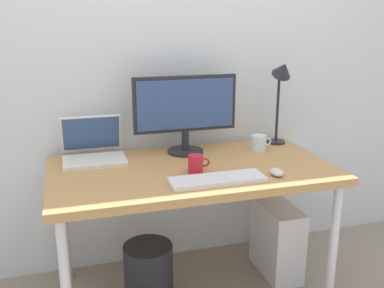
# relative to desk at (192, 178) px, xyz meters

# --- Properties ---
(back_wall) EXTENTS (4.40, 0.04, 2.60)m
(back_wall) POSITION_rel_desk_xyz_m (0.00, 0.44, 0.64)
(back_wall) COLOR silver
(back_wall) RESTS_ON ground_plane
(desk) EXTENTS (1.41, 0.75, 0.72)m
(desk) POSITION_rel_desk_xyz_m (0.00, 0.00, 0.00)
(desk) COLOR #B7844C
(desk) RESTS_ON ground_plane
(monitor) EXTENTS (0.57, 0.20, 0.43)m
(monitor) POSITION_rel_desk_xyz_m (0.03, 0.24, 0.31)
(monitor) COLOR #232328
(monitor) RESTS_ON desk
(laptop) EXTENTS (0.32, 0.28, 0.22)m
(laptop) POSITION_rel_desk_xyz_m (-0.47, 0.27, 0.12)
(laptop) COLOR silver
(laptop) RESTS_ON desk
(desk_lamp) EXTENTS (0.11, 0.16, 0.51)m
(desk_lamp) POSITION_rel_desk_xyz_m (0.61, 0.25, 0.42)
(desk_lamp) COLOR #232328
(desk_lamp) RESTS_ON desk
(keyboard) EXTENTS (0.44, 0.14, 0.02)m
(keyboard) POSITION_rel_desk_xyz_m (0.05, -0.24, 0.07)
(keyboard) COLOR silver
(keyboard) RESTS_ON desk
(mouse) EXTENTS (0.06, 0.09, 0.03)m
(mouse) POSITION_rel_desk_xyz_m (0.35, -0.23, 0.08)
(mouse) COLOR silver
(mouse) RESTS_ON desk
(coffee_mug) EXTENTS (0.11, 0.07, 0.09)m
(coffee_mug) POSITION_rel_desk_xyz_m (-0.01, -0.09, 0.10)
(coffee_mug) COLOR red
(coffee_mug) RESTS_ON desk
(glass_cup) EXTENTS (0.12, 0.09, 0.09)m
(glass_cup) POSITION_rel_desk_xyz_m (0.44, 0.16, 0.10)
(glass_cup) COLOR silver
(glass_cup) RESTS_ON desk
(computer_tower) EXTENTS (0.18, 0.36, 0.42)m
(computer_tower) POSITION_rel_desk_xyz_m (0.53, 0.04, -0.45)
(computer_tower) COLOR silver
(computer_tower) RESTS_ON ground_plane
(wastebasket) EXTENTS (0.26, 0.26, 0.30)m
(wastebasket) POSITION_rel_desk_xyz_m (-0.23, 0.02, -0.51)
(wastebasket) COLOR #232328
(wastebasket) RESTS_ON ground_plane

